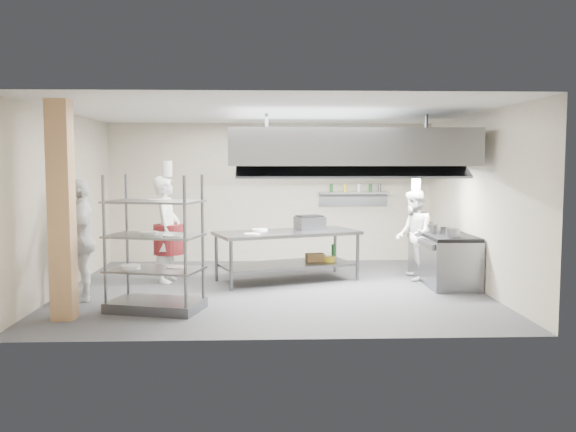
{
  "coord_description": "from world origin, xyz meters",
  "views": [
    {
      "loc": [
        -0.13,
        -10.27,
        2.15
      ],
      "look_at": [
        0.26,
        0.2,
        1.23
      ],
      "focal_mm": 38.0,
      "sensor_mm": 36.0,
      "label": 1
    }
  ],
  "objects_px": {
    "pass_rack": "(155,243)",
    "chef_head": "(167,229)",
    "chef_plating": "(81,240)",
    "griddle": "(310,223)",
    "cooking_range": "(443,259)",
    "stockpot": "(434,229)",
    "island": "(287,256)",
    "chef_line": "(414,235)"
  },
  "relations": [
    {
      "from": "chef_line",
      "to": "chef_plating",
      "type": "bearing_deg",
      "value": -70.03
    },
    {
      "from": "chef_line",
      "to": "stockpot",
      "type": "height_order",
      "value": "chef_line"
    },
    {
      "from": "chef_head",
      "to": "griddle",
      "type": "relative_size",
      "value": 3.83
    },
    {
      "from": "pass_rack",
      "to": "cooking_range",
      "type": "xyz_separation_m",
      "value": [
        4.81,
        1.96,
        -0.57
      ]
    },
    {
      "from": "pass_rack",
      "to": "stockpot",
      "type": "xyz_separation_m",
      "value": [
        4.6,
        1.86,
        -0.01
      ]
    },
    {
      "from": "stockpot",
      "to": "island",
      "type": "bearing_deg",
      "value": 173.09
    },
    {
      "from": "chef_plating",
      "to": "griddle",
      "type": "relative_size",
      "value": 3.81
    },
    {
      "from": "griddle",
      "to": "pass_rack",
      "type": "bearing_deg",
      "value": -155.86
    },
    {
      "from": "chef_head",
      "to": "island",
      "type": "bearing_deg",
      "value": -86.14
    },
    {
      "from": "chef_plating",
      "to": "griddle",
      "type": "distance_m",
      "value": 4.07
    },
    {
      "from": "stockpot",
      "to": "chef_plating",
      "type": "bearing_deg",
      "value": -168.98
    },
    {
      "from": "stockpot",
      "to": "pass_rack",
      "type": "bearing_deg",
      "value": -157.96
    },
    {
      "from": "island",
      "to": "pass_rack",
      "type": "distance_m",
      "value": 3.01
    },
    {
      "from": "cooking_range",
      "to": "island",
      "type": "bearing_deg",
      "value": 175.56
    },
    {
      "from": "chef_plating",
      "to": "griddle",
      "type": "xyz_separation_m",
      "value": [
        3.7,
        1.7,
        0.08
      ]
    },
    {
      "from": "island",
      "to": "chef_line",
      "type": "relative_size",
      "value": 1.55
    },
    {
      "from": "island",
      "to": "pass_rack",
      "type": "height_order",
      "value": "pass_rack"
    },
    {
      "from": "island",
      "to": "chef_plating",
      "type": "xyz_separation_m",
      "value": [
        -3.27,
        -1.46,
        0.5
      ]
    },
    {
      "from": "chef_head",
      "to": "chef_line",
      "type": "height_order",
      "value": "chef_head"
    },
    {
      "from": "stockpot",
      "to": "griddle",
      "type": "bearing_deg",
      "value": 165.69
    },
    {
      "from": "stockpot",
      "to": "cooking_range",
      "type": "bearing_deg",
      "value": 24.65
    },
    {
      "from": "cooking_range",
      "to": "stockpot",
      "type": "xyz_separation_m",
      "value": [
        -0.21,
        -0.1,
        0.56
      ]
    },
    {
      "from": "chef_head",
      "to": "chef_plating",
      "type": "distance_m",
      "value": 1.8
    },
    {
      "from": "island",
      "to": "cooking_range",
      "type": "xyz_separation_m",
      "value": [
        2.81,
        -0.22,
        -0.04
      ]
    },
    {
      "from": "pass_rack",
      "to": "griddle",
      "type": "height_order",
      "value": "pass_rack"
    },
    {
      "from": "pass_rack",
      "to": "griddle",
      "type": "relative_size",
      "value": 3.97
    },
    {
      "from": "island",
      "to": "pass_rack",
      "type": "bearing_deg",
      "value": -152.82
    },
    {
      "from": "pass_rack",
      "to": "chef_line",
      "type": "relative_size",
      "value": 1.19
    },
    {
      "from": "chef_line",
      "to": "chef_plating",
      "type": "distance_m",
      "value": 5.79
    },
    {
      "from": "chef_line",
      "to": "griddle",
      "type": "distance_m",
      "value": 1.93
    },
    {
      "from": "island",
      "to": "chef_line",
      "type": "height_order",
      "value": "chef_line"
    },
    {
      "from": "cooking_range",
      "to": "chef_plating",
      "type": "height_order",
      "value": "chef_plating"
    },
    {
      "from": "chef_plating",
      "to": "stockpot",
      "type": "relative_size",
      "value": 8.26
    },
    {
      "from": "cooking_range",
      "to": "chef_plating",
      "type": "relative_size",
      "value": 1.05
    },
    {
      "from": "chef_line",
      "to": "griddle",
      "type": "relative_size",
      "value": 3.33
    },
    {
      "from": "griddle",
      "to": "stockpot",
      "type": "bearing_deg",
      "value": -35.02
    },
    {
      "from": "pass_rack",
      "to": "chef_head",
      "type": "xyz_separation_m",
      "value": [
        -0.17,
        2.15,
        -0.03
      ]
    },
    {
      "from": "island",
      "to": "stockpot",
      "type": "relative_size",
      "value": 11.18
    },
    {
      "from": "pass_rack",
      "to": "chef_line",
      "type": "bearing_deg",
      "value": 42.06
    },
    {
      "from": "chef_plating",
      "to": "stockpot",
      "type": "distance_m",
      "value": 5.98
    },
    {
      "from": "island",
      "to": "griddle",
      "type": "distance_m",
      "value": 0.76
    },
    {
      "from": "cooking_range",
      "to": "stockpot",
      "type": "relative_size",
      "value": 8.69
    }
  ]
}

